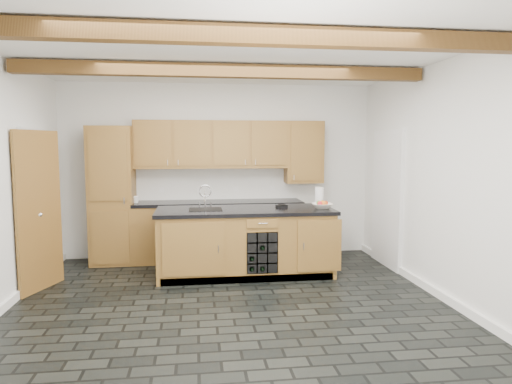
{
  "coord_description": "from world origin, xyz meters",
  "views": [
    {
      "loc": [
        -0.37,
        -4.98,
        1.82
      ],
      "look_at": [
        0.39,
        0.8,
        1.22
      ],
      "focal_mm": 32.0,
      "sensor_mm": 36.0,
      "label": 1
    }
  ],
  "objects_px": {
    "island": "(246,242)",
    "kitchen_scale": "(282,206)",
    "fruit_bowl": "(322,206)",
    "paper_towel": "(319,196)"
  },
  "relations": [
    {
      "from": "kitchen_scale",
      "to": "fruit_bowl",
      "type": "xyz_separation_m",
      "value": [
        0.54,
        -0.18,
        0.01
      ]
    },
    {
      "from": "island",
      "to": "fruit_bowl",
      "type": "distance_m",
      "value": 1.19
    },
    {
      "from": "kitchen_scale",
      "to": "fruit_bowl",
      "type": "distance_m",
      "value": 0.57
    },
    {
      "from": "island",
      "to": "kitchen_scale",
      "type": "bearing_deg",
      "value": 10.17
    },
    {
      "from": "kitchen_scale",
      "to": "paper_towel",
      "type": "relative_size",
      "value": 0.64
    },
    {
      "from": "island",
      "to": "paper_towel",
      "type": "relative_size",
      "value": 9.15
    },
    {
      "from": "kitchen_scale",
      "to": "fruit_bowl",
      "type": "bearing_deg",
      "value": -35.11
    },
    {
      "from": "fruit_bowl",
      "to": "paper_towel",
      "type": "height_order",
      "value": "paper_towel"
    },
    {
      "from": "kitchen_scale",
      "to": "fruit_bowl",
      "type": "relative_size",
      "value": 0.6
    },
    {
      "from": "kitchen_scale",
      "to": "paper_towel",
      "type": "xyz_separation_m",
      "value": [
        0.58,
        0.12,
        0.11
      ]
    }
  ]
}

